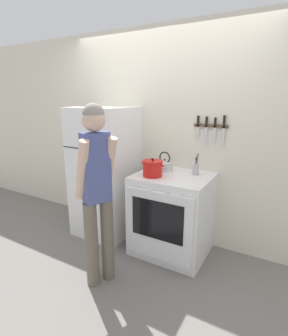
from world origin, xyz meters
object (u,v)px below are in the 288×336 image
Objects in this scene: utensil_jar at (196,168)px; person at (97,187)px; refrigerator at (105,172)px; tea_kettle at (165,165)px; dutch_oven_pot at (153,168)px; stove_range at (171,214)px.

person is (-0.58, -0.97, -0.02)m from utensil_jar.
refrigerator reaches higher than tea_kettle.
utensil_jar is at bearing 6.85° from refrigerator.
refrigerator reaches higher than utensil_jar.
refrigerator is 0.80m from dutch_oven_pot.
stove_range is 0.58m from dutch_oven_pot.
person is at bearing -106.04° from dutch_oven_pot.
tea_kettle is 0.91× the size of utensil_jar.
tea_kettle is (0.01, 0.27, -0.02)m from dutch_oven_pot.
refrigerator is at bearing -173.15° from utensil_jar.
tea_kettle reaches higher than stove_range.
stove_range is at bearing -44.24° from tea_kettle.
refrigerator reaches higher than stove_range.
refrigerator is at bearing 169.26° from dutch_oven_pot.
dutch_oven_pot is 1.19× the size of tea_kettle.
person is at bearing -121.10° from utensil_jar.
utensil_jar is at bearing 40.19° from stove_range.
dutch_oven_pot is (0.76, -0.14, 0.19)m from refrigerator.
stove_range is 3.50× the size of dutch_oven_pot.
tea_kettle is at bearing 87.01° from dutch_oven_pot.
refrigerator reaches higher than dutch_oven_pot.
refrigerator is 6.20× the size of dutch_oven_pot.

